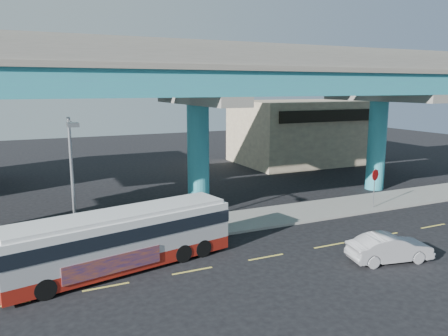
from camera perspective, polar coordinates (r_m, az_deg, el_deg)
name	(u,v)px	position (r m, az deg, el deg)	size (l,w,h in m)	color
ground	(263,255)	(23.01, 5.12, -11.27)	(120.00, 120.00, 0.00)	black
sidewalk	(219,224)	(27.60, -0.61, -7.31)	(70.00, 4.00, 0.15)	gray
lane_markings	(266,257)	(22.77, 5.51, -11.51)	(58.00, 0.12, 0.01)	#D8C64C
viaduct	(197,78)	(29.60, -3.57, 11.70)	(52.00, 12.40, 11.70)	teal
building_beige	(300,132)	(50.70, 9.93, 4.70)	(14.00, 10.23, 7.00)	#C3B08B
transit_bus	(122,238)	(21.38, -13.21, -8.86)	(11.17, 4.52, 2.81)	maroon
sedan	(390,248)	(23.43, 20.82, -9.74)	(4.39, 2.25, 1.38)	#A4A4A8
parked_car	(73,230)	(25.42, -19.10, -7.65)	(4.27, 2.01, 1.41)	#313237
street_lamp	(73,167)	(22.35, -19.17, 0.12)	(0.50, 2.31, 6.95)	gray
stop_sign	(375,180)	(32.28, 19.11, -1.45)	(0.80, 0.25, 2.75)	gray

